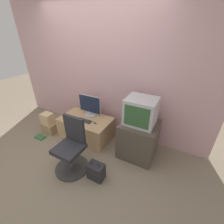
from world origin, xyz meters
TOP-DOWN VIEW (x-y plane):
  - ground_plane at (0.00, 0.00)m, footprint 12.00×12.00m
  - wall_back at (0.00, 1.32)m, footprint 4.40×0.05m
  - desk at (-0.07, 0.86)m, footprint 1.04×0.62m
  - side_stand at (1.04, 0.87)m, footprint 0.60×0.58m
  - main_monitor at (-0.07, 1.02)m, footprint 0.50×0.24m
  - keyboard at (-0.04, 0.77)m, footprint 0.31×0.11m
  - mouse at (0.20, 0.79)m, footprint 0.07×0.04m
  - crt_tv at (1.03, 0.88)m, footprint 0.47×0.42m
  - office_chair at (0.22, 0.09)m, footprint 0.53×0.53m
  - cardboard_box_lower at (-0.89, 0.60)m, footprint 0.31×0.21m
  - cardboard_box_upper at (-0.89, 0.60)m, footprint 0.24×0.19m
  - handbag at (0.67, 0.08)m, footprint 0.25×0.17m
  - book at (-0.92, 0.34)m, footprint 0.22×0.13m

SIDE VIEW (x-z plane):
  - ground_plane at x=0.00m, z-range 0.00..0.00m
  - book at x=-0.92m, z-range 0.00..0.02m
  - cardboard_box_lower at x=-0.89m, z-range 0.00..0.22m
  - handbag at x=0.67m, z-range -0.04..0.31m
  - desk at x=-0.07m, z-range 0.00..0.43m
  - side_stand at x=1.04m, z-range 0.00..0.65m
  - cardboard_box_upper at x=-0.89m, z-range 0.22..0.46m
  - office_chair at x=0.22m, z-range -0.09..0.80m
  - keyboard at x=-0.04m, z-range 0.43..0.45m
  - mouse at x=0.20m, z-range 0.43..0.46m
  - main_monitor at x=-0.07m, z-range 0.42..0.86m
  - crt_tv at x=1.03m, z-range 0.65..1.08m
  - wall_back at x=0.00m, z-range 0.00..2.60m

